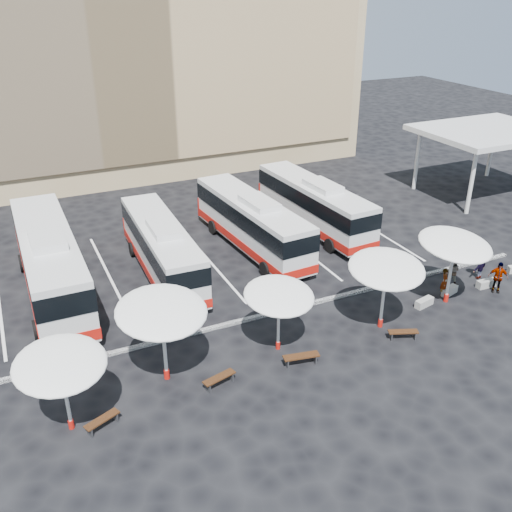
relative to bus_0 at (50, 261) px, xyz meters
name	(u,v)px	position (x,y,z in m)	size (l,w,h in m)	color
ground	(263,322)	(9.12, -7.42, -2.06)	(120.00, 120.00, 0.00)	black
sandstone_building	(104,16)	(9.12, 24.45, 10.56)	(42.00, 18.25, 29.60)	tan
service_canopy	(488,133)	(33.12, 2.58, 2.80)	(10.00, 8.00, 5.20)	silver
curb_divider	(259,316)	(9.12, -6.92, -1.99)	(34.00, 0.25, 0.15)	black
bay_lines	(207,259)	(9.12, 0.58, -2.06)	(24.15, 12.00, 0.01)	white
bus_0	(50,261)	(0.00, 0.00, 0.00)	(3.00, 12.73, 4.04)	silver
bus_1	(162,247)	(6.08, -0.27, -0.29)	(2.80, 10.98, 3.46)	silver
bus_2	(252,221)	(12.27, 0.81, -0.21)	(3.26, 11.57, 3.63)	silver
bus_3	(314,203)	(17.43, 1.95, -0.23)	(3.11, 11.40, 3.58)	silver
sunshade_0	(60,365)	(-0.84, -11.04, 0.95)	(3.92, 3.96, 3.55)	silver
sunshade_1	(161,312)	(3.40, -9.66, 1.31)	(4.34, 4.38, 3.98)	silver
sunshade_2	(279,296)	(8.77, -9.74, 0.79)	(3.52, 3.56, 3.36)	silver
sunshade_3	(386,269)	(14.25, -10.21, 1.18)	(4.72, 4.75, 3.81)	silver
sunshade_4	(455,245)	(18.92, -9.69, 1.29)	(4.70, 4.73, 3.95)	silver
wood_bench_0	(102,421)	(0.26, -11.53, -1.73)	(1.47, 0.91, 0.44)	black
wood_bench_1	(219,379)	(5.28, -11.08, -1.71)	(1.56, 0.77, 0.46)	black
wood_bench_2	(301,358)	(9.15, -11.27, -1.68)	(1.70, 0.74, 0.50)	black
wood_bench_3	(403,333)	(14.58, -11.56, -1.73)	(1.47, 0.90, 0.44)	black
conc_bench_0	(424,303)	(17.53, -9.58, -1.85)	(1.13, 0.38, 0.42)	gray
conc_bench_1	(450,291)	(19.63, -9.17, -1.86)	(1.11, 0.37, 0.42)	gray
conc_bench_2	(486,283)	(22.07, -9.42, -1.84)	(1.17, 0.39, 0.44)	gray
passenger_0	(445,282)	(19.24, -9.10, -1.26)	(0.59, 0.38, 1.61)	black
passenger_1	(453,271)	(20.54, -8.30, -1.24)	(0.80, 0.62, 1.65)	black
passenger_2	(498,277)	(22.14, -10.01, -1.16)	(1.06, 0.44, 1.81)	black
passenger_3	(480,266)	(22.43, -8.42, -1.28)	(1.01, 0.58, 1.56)	black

